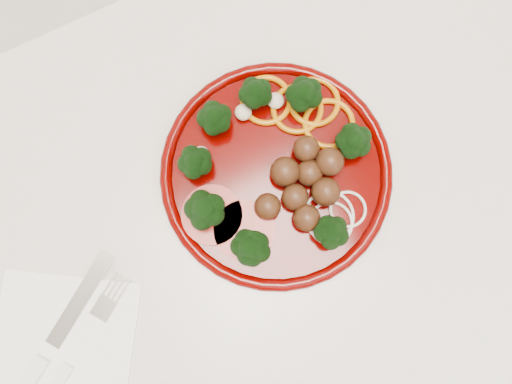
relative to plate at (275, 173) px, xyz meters
name	(u,v)px	position (x,y,z in m)	size (l,w,h in m)	color
counter	(349,190)	(0.18, -0.03, -0.47)	(2.40, 0.60, 0.90)	beige
plate	(275,173)	(0.00, 0.00, 0.00)	(0.26, 0.26, 0.05)	#460100
napkin	(63,347)	(-0.29, -0.07, -0.02)	(0.15, 0.15, 0.00)	white
knife	(41,363)	(-0.31, -0.07, -0.01)	(0.18, 0.13, 0.01)	silver
fork	(60,379)	(-0.30, -0.10, -0.01)	(0.16, 0.12, 0.01)	white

